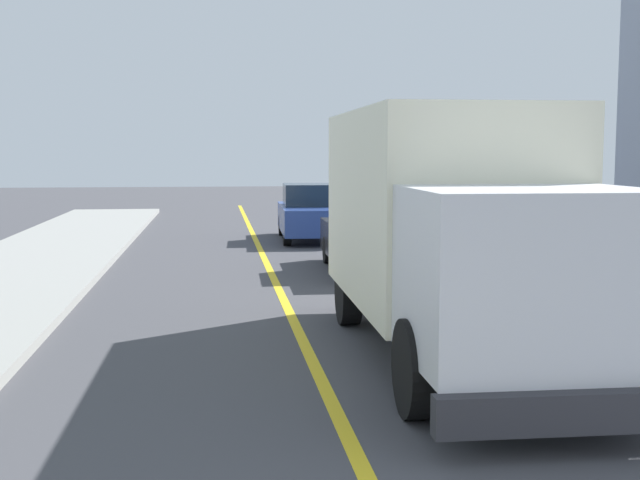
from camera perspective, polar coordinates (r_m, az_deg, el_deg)
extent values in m
cube|color=gold|center=(13.09, -1.81, -5.58)|extent=(0.16, 56.00, 0.01)
cube|color=#F2EDCC|center=(11.64, 8.02, 2.33)|extent=(2.46, 5.03, 2.60)
cube|color=silver|center=(8.36, 14.01, -2.36)|extent=(2.30, 2.03, 1.70)
cube|color=#1E2D3D|center=(7.48, 16.50, -0.52)|extent=(2.04, 0.10, 0.75)
cube|color=#2D2D33|center=(7.61, 16.71, -11.24)|extent=(2.40, 0.23, 0.36)
cylinder|color=black|center=(9.14, 19.65, -7.90)|extent=(0.31, 1.00, 1.00)
cylinder|color=black|center=(8.44, 6.59, -8.73)|extent=(0.31, 1.00, 1.00)
cylinder|color=black|center=(13.28, 10.97, -3.34)|extent=(0.31, 1.00, 1.00)
cylinder|color=black|center=(12.81, 1.95, -3.58)|extent=(0.31, 1.00, 1.00)
cube|color=black|center=(18.44, 3.54, -0.14)|extent=(1.88, 4.43, 0.76)
cube|color=#1E2D3D|center=(18.53, 3.47, 2.06)|extent=(1.62, 1.83, 0.64)
cylinder|color=black|center=(17.27, 6.90, -1.71)|extent=(0.23, 0.64, 0.64)
cylinder|color=black|center=(16.98, 1.70, -1.79)|extent=(0.23, 0.64, 0.64)
cylinder|color=black|center=(20.00, 5.08, -0.62)|extent=(0.23, 0.64, 0.64)
cylinder|color=black|center=(19.75, 0.58, -0.68)|extent=(0.23, 0.64, 0.64)
cube|color=#2D4793|center=(24.91, -0.62, 1.49)|extent=(1.94, 4.46, 0.76)
cube|color=#1E2D3D|center=(25.01, -0.65, 3.12)|extent=(1.64, 1.85, 0.64)
cylinder|color=black|center=(23.62, 1.57, 0.44)|extent=(0.24, 0.65, 0.64)
cylinder|color=black|center=(23.48, -2.26, 0.40)|extent=(0.24, 0.65, 0.64)
cylinder|color=black|center=(26.41, 0.84, 1.04)|extent=(0.24, 0.65, 0.64)
cylinder|color=black|center=(26.28, -2.59, 1.01)|extent=(0.24, 0.65, 0.64)
cube|color=#B7B7BC|center=(14.89, 18.34, -1.94)|extent=(1.94, 4.45, 0.76)
cube|color=#1E2D3D|center=(14.67, 18.67, 0.69)|extent=(1.64, 1.85, 0.64)
cylinder|color=black|center=(15.94, 13.66, -2.49)|extent=(0.24, 0.65, 0.64)
cylinder|color=black|center=(16.52, 18.85, -2.34)|extent=(0.24, 0.65, 0.64)
cylinder|color=black|center=(13.35, 17.62, -4.25)|extent=(0.24, 0.65, 0.64)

